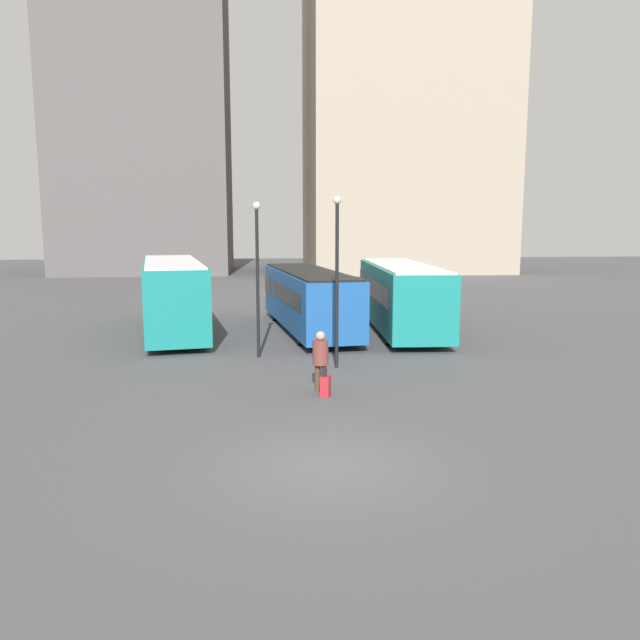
% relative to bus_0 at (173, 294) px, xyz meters
% --- Properties ---
extents(ground_plane, '(160.00, 160.00, 0.00)m').
position_rel_bus_0_xyz_m(ground_plane, '(5.18, -16.42, -1.77)').
color(ground_plane, '#4C4C4F').
extents(building_block_left, '(16.78, 14.64, 38.64)m').
position_rel_bus_0_xyz_m(building_block_left, '(-7.36, 38.76, 17.55)').
color(building_block_left, '#5B5656').
rests_on(building_block_left, ground_plane).
extents(building_block_right, '(20.01, 17.09, 33.19)m').
position_rel_bus_0_xyz_m(building_block_right, '(19.33, 38.76, 14.82)').
color(building_block_right, tan).
rests_on(building_block_right, ground_plane).
extents(bus_0, '(4.19, 10.87, 3.27)m').
position_rel_bus_0_xyz_m(bus_0, '(0.00, 0.00, 0.00)').
color(bus_0, '#19847F').
rests_on(bus_0, ground_plane).
extents(bus_1, '(3.80, 11.18, 2.79)m').
position_rel_bus_0_xyz_m(bus_1, '(6.10, -0.03, -0.24)').
color(bus_1, '#1E56A3').
rests_on(bus_1, ground_plane).
extents(bus_2, '(3.10, 10.76, 3.06)m').
position_rel_bus_0_xyz_m(bus_2, '(10.35, -0.47, -0.10)').
color(bus_2, '#19847F').
rests_on(bus_2, ground_plane).
extents(traveler, '(0.59, 0.59, 1.80)m').
position_rel_bus_0_xyz_m(traveler, '(5.60, -10.77, -0.70)').
color(traveler, '#4C3828').
rests_on(traveler, ground_plane).
extents(suitcase, '(0.35, 0.43, 0.87)m').
position_rel_bus_0_xyz_m(suitcase, '(5.69, -11.28, -1.46)').
color(suitcase, '#B7232D').
rests_on(suitcase, ground_plane).
extents(lamp_post_0, '(0.28, 0.28, 5.65)m').
position_rel_bus_0_xyz_m(lamp_post_0, '(3.81, -5.75, 1.56)').
color(lamp_post_0, black).
rests_on(lamp_post_0, ground_plane).
extents(lamp_post_1, '(0.28, 0.28, 5.78)m').
position_rel_bus_0_xyz_m(lamp_post_1, '(6.46, -7.69, 1.63)').
color(lamp_post_1, black).
rests_on(lamp_post_1, ground_plane).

